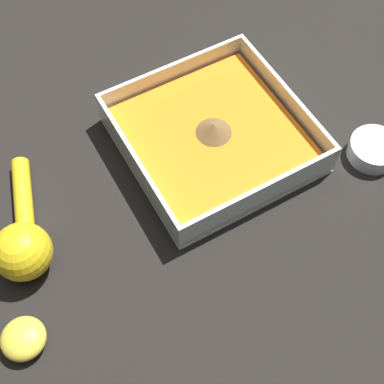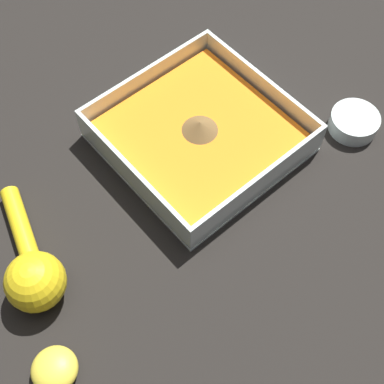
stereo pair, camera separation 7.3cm
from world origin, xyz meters
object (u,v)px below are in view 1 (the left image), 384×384
object	(u,v)px
square_dish	(213,138)
lemon_half	(23,339)
lemon_squeezer	(23,243)
spice_bowl	(373,150)

from	to	relation	value
square_dish	lemon_half	bearing A→B (deg)	-157.83
square_dish	lemon_squeezer	world-z (taller)	lemon_squeezer
lemon_half	spice_bowl	bearing A→B (deg)	1.19
spice_bowl	lemon_squeezer	distance (m)	0.51
spice_bowl	lemon_squeezer	world-z (taller)	lemon_squeezer
lemon_half	square_dish	bearing A→B (deg)	22.17
spice_bowl	lemon_squeezer	xyz separation A→B (m)	(-0.50, 0.10, 0.02)
square_dish	lemon_squeezer	size ratio (longest dim) A/B	1.32
square_dish	lemon_squeezer	bearing A→B (deg)	-173.89
square_dish	spice_bowl	world-z (taller)	square_dish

